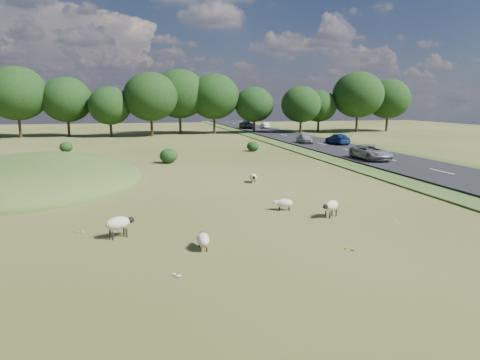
% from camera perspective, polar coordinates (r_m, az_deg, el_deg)
% --- Properties ---
extents(ground, '(160.00, 160.00, 0.00)m').
position_cam_1_polar(ground, '(42.61, -7.54, 2.37)').
color(ground, '#3B4E18').
rests_on(ground, ground).
extents(mound, '(16.00, 20.00, 4.00)m').
position_cam_1_polar(mound, '(35.41, -25.87, -0.24)').
color(mound, '#33561E').
rests_on(mound, ground).
extents(road, '(8.00, 150.00, 0.25)m').
position_cam_1_polar(road, '(57.59, 11.67, 4.46)').
color(road, black).
rests_on(road, ground).
extents(treeline, '(96.28, 14.66, 11.70)m').
position_cam_1_polar(treeline, '(77.50, -11.11, 10.73)').
color(treeline, black).
rests_on(treeline, ground).
extents(shrubs, '(23.18, 13.49, 1.43)m').
position_cam_1_polar(shrubs, '(47.54, -10.52, 3.91)').
color(shrubs, black).
rests_on(shrubs, ground).
extents(sheep_0, '(1.37, 1.00, 0.96)m').
position_cam_1_polar(sheep_0, '(19.55, -15.87, -5.55)').
color(sheep_0, beige).
rests_on(sheep_0, ground).
extents(sheep_1, '(1.23, 0.99, 0.88)m').
position_cam_1_polar(sheep_1, '(22.60, 12.03, -3.37)').
color(sheep_1, beige).
rests_on(sheep_1, ground).
extents(sheep_2, '(1.14, 0.63, 0.64)m').
position_cam_1_polar(sheep_2, '(23.69, 5.87, -3.09)').
color(sheep_2, beige).
rests_on(sheep_2, ground).
extents(sheep_3, '(0.61, 1.17, 0.66)m').
position_cam_1_polar(sheep_3, '(31.60, 1.76, 0.41)').
color(sheep_3, beige).
rests_on(sheep_3, ground).
extents(sheep_4, '(0.57, 1.19, 0.68)m').
position_cam_1_polar(sheep_4, '(17.53, -4.97, -7.86)').
color(sheep_4, beige).
rests_on(sheep_4, ground).
extents(car_1, '(1.51, 3.76, 1.28)m').
position_cam_1_polar(car_1, '(59.94, 8.66, 5.52)').
color(car_1, '#A8AAB0').
rests_on(car_1, road).
extents(car_2, '(1.90, 4.66, 1.35)m').
position_cam_1_polar(car_2, '(106.78, 0.96, 7.77)').
color(car_2, '#999CA1').
rests_on(car_2, road).
extents(car_4, '(2.43, 5.26, 1.46)m').
position_cam_1_polar(car_4, '(44.21, 17.09, 3.57)').
color(car_4, '#919398').
rests_on(car_4, road).
extents(car_5, '(1.30, 3.72, 1.23)m').
position_cam_1_polar(car_5, '(91.88, 3.32, 7.28)').
color(car_5, white).
rests_on(car_5, road).
extents(car_6, '(2.49, 5.41, 1.50)m').
position_cam_1_polar(car_6, '(91.13, 0.97, 7.35)').
color(car_6, black).
rests_on(car_6, road).
extents(car_7, '(1.91, 4.70, 1.36)m').
position_cam_1_polar(car_7, '(59.40, 12.89, 5.37)').
color(car_7, navy).
rests_on(car_7, road).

